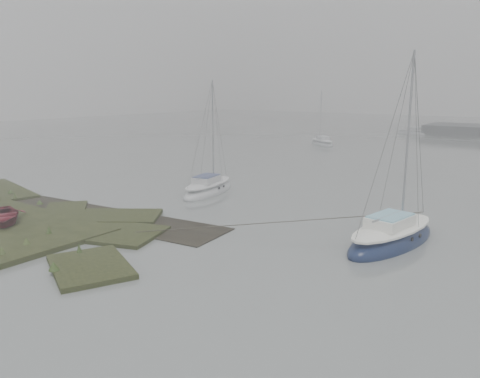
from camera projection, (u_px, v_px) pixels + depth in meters
name	position (u px, v px, depth m)	size (l,w,h in m)	color
ground	(378.00, 162.00, 41.10)	(160.00, 160.00, 0.00)	slate
sailboat_main	(392.00, 238.00, 19.32)	(2.94, 6.21, 8.41)	#101B3D
sailboat_white	(208.00, 189.00, 28.85)	(2.70, 5.47, 7.39)	silver
sailboat_far_a	(322.00, 143.00, 53.75)	(4.66, 4.24, 6.71)	#9DA1A6
sailboat_far_c	(412.00, 133.00, 66.99)	(4.90, 2.68, 6.58)	#B0B5BA
dinghy	(1.00, 216.00, 21.62)	(2.29, 3.20, 0.66)	maroon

